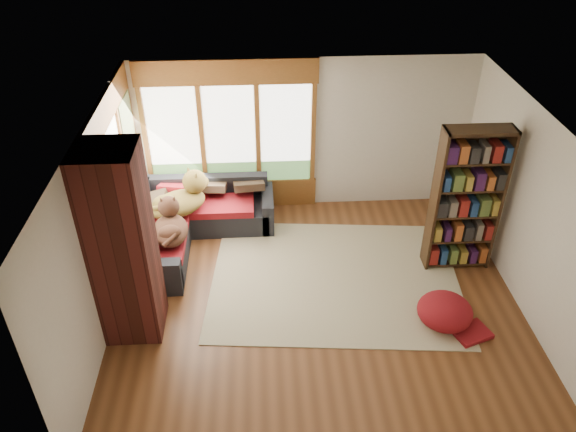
# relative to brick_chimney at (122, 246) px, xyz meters

# --- Properties ---
(floor) EXTENTS (5.50, 5.50, 0.00)m
(floor) POSITION_rel_brick_chimney_xyz_m (2.40, 0.35, -1.30)
(floor) COLOR #583118
(floor) RESTS_ON ground
(ceiling) EXTENTS (5.50, 5.50, 0.00)m
(ceiling) POSITION_rel_brick_chimney_xyz_m (2.40, 0.35, 1.30)
(ceiling) COLOR white
(wall_back) EXTENTS (5.50, 0.04, 2.60)m
(wall_back) POSITION_rel_brick_chimney_xyz_m (2.40, 2.85, 0.00)
(wall_back) COLOR silver
(wall_back) RESTS_ON ground
(wall_front) EXTENTS (5.50, 0.04, 2.60)m
(wall_front) POSITION_rel_brick_chimney_xyz_m (2.40, -2.15, 0.00)
(wall_front) COLOR silver
(wall_front) RESTS_ON ground
(wall_left) EXTENTS (0.04, 5.00, 2.60)m
(wall_left) POSITION_rel_brick_chimney_xyz_m (-0.35, 0.35, 0.00)
(wall_left) COLOR silver
(wall_left) RESTS_ON ground
(wall_right) EXTENTS (0.04, 5.00, 2.60)m
(wall_right) POSITION_rel_brick_chimney_xyz_m (5.15, 0.35, 0.00)
(wall_right) COLOR silver
(wall_right) RESTS_ON ground
(windows_back) EXTENTS (2.82, 0.10, 1.90)m
(windows_back) POSITION_rel_brick_chimney_xyz_m (1.20, 2.82, 0.05)
(windows_back) COLOR brown
(windows_back) RESTS_ON wall_back
(windows_left) EXTENTS (0.10, 2.62, 1.90)m
(windows_left) POSITION_rel_brick_chimney_xyz_m (-0.32, 1.55, 0.05)
(windows_left) COLOR brown
(windows_left) RESTS_ON wall_left
(roller_blind) EXTENTS (0.03, 0.72, 0.90)m
(roller_blind) POSITION_rel_brick_chimney_xyz_m (-0.29, 2.38, 0.45)
(roller_blind) COLOR gray
(roller_blind) RESTS_ON wall_left
(brick_chimney) EXTENTS (0.70, 0.70, 2.60)m
(brick_chimney) POSITION_rel_brick_chimney_xyz_m (0.00, 0.00, 0.00)
(brick_chimney) COLOR #471914
(brick_chimney) RESTS_ON ground
(sectional_sofa) EXTENTS (2.20, 2.20, 0.80)m
(sectional_sofa) POSITION_rel_brick_chimney_xyz_m (0.45, 2.05, -1.00)
(sectional_sofa) COLOR black
(sectional_sofa) RESTS_ON ground
(area_rug) EXTENTS (3.78, 3.03, 0.01)m
(area_rug) POSITION_rel_brick_chimney_xyz_m (2.71, 0.79, -1.29)
(area_rug) COLOR white
(area_rug) RESTS_ON ground
(bookshelf) EXTENTS (0.95, 0.32, 2.22)m
(bookshelf) POSITION_rel_brick_chimney_xyz_m (4.54, 1.05, -0.19)
(bookshelf) COLOR #3A2413
(bookshelf) RESTS_ON ground
(pouf) EXTENTS (0.91, 0.91, 0.39)m
(pouf) POSITION_rel_brick_chimney_xyz_m (4.02, -0.18, -1.09)
(pouf) COLOR maroon
(pouf) RESTS_ON area_rug
(dog_tan) EXTENTS (1.10, 1.04, 0.54)m
(dog_tan) POSITION_rel_brick_chimney_xyz_m (0.45, 1.96, -0.49)
(dog_tan) COLOR brown
(dog_tan) RESTS_ON sectional_sofa
(dog_brindle) EXTENTS (0.60, 0.88, 0.45)m
(dog_brindle) POSITION_rel_brick_chimney_xyz_m (0.34, 1.32, -0.54)
(dog_brindle) COLOR black
(dog_brindle) RESTS_ON sectional_sofa
(throw_pillows) EXTENTS (1.98, 1.68, 0.45)m
(throw_pillows) POSITION_rel_brick_chimney_xyz_m (0.48, 2.20, -0.51)
(throw_pillows) COLOR #35271A
(throw_pillows) RESTS_ON sectional_sofa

